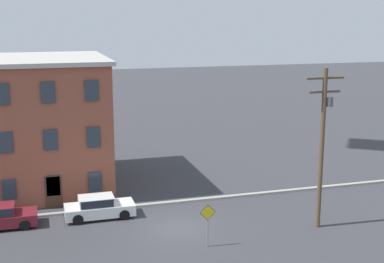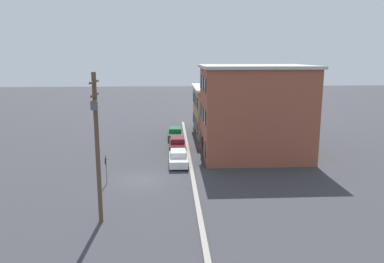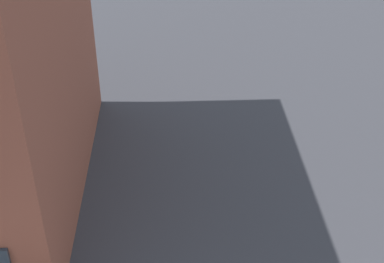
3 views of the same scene
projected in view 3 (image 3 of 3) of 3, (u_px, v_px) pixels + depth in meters
The scene contains 0 objects.
Camera 3 is at (0.05, -3.36, 11.56)m, focal length 50.00 mm.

